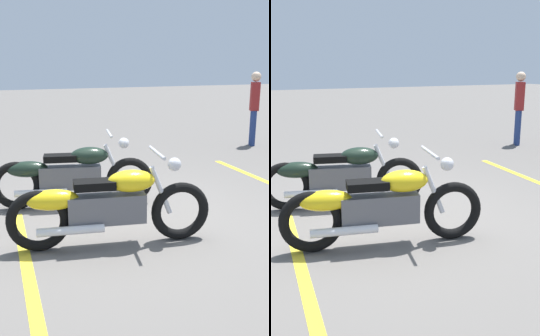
% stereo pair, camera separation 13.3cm
% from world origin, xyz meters
% --- Properties ---
extents(ground_plane, '(60.00, 60.00, 0.00)m').
position_xyz_m(ground_plane, '(0.00, 0.00, 0.00)').
color(ground_plane, '#66605B').
extents(motorcycle_bright_foreground, '(2.20, 0.74, 1.04)m').
position_xyz_m(motorcycle_bright_foreground, '(-0.47, -0.70, 0.46)').
color(motorcycle_bright_foreground, black).
rests_on(motorcycle_bright_foreground, ground).
extents(motorcycle_dark_foreground, '(2.18, 0.79, 1.04)m').
position_xyz_m(motorcycle_dark_foreground, '(-0.47, 0.72, 0.46)').
color(motorcycle_dark_foreground, black).
rests_on(motorcycle_dark_foreground, ground).
extents(bystander_secondary, '(0.30, 0.32, 1.78)m').
position_xyz_m(bystander_secondary, '(4.89, 3.25, 1.00)').
color(bystander_secondary, navy).
rests_on(bystander_secondary, ground).
extents(parking_stripe_near, '(0.44, 3.20, 0.01)m').
position_xyz_m(parking_stripe_near, '(-1.38, -0.91, 0.00)').
color(parking_stripe_near, yellow).
rests_on(parking_stripe_near, ground).
extents(parking_stripe_mid, '(0.44, 3.20, 0.01)m').
position_xyz_m(parking_stripe_mid, '(2.91, 0.57, 0.00)').
color(parking_stripe_mid, yellow).
rests_on(parking_stripe_mid, ground).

